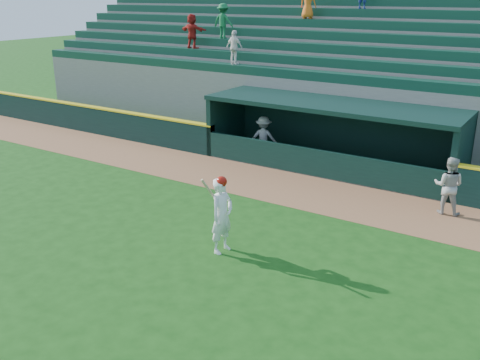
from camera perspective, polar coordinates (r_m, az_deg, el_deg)
The scene contains 9 objects.
ground at distance 14.08m, azimuth -3.57°, elevation -6.82°, with size 120.00×120.00×0.00m, color #174711.
warning_track at distance 17.92m, azimuth 5.76°, elevation -0.96°, with size 40.00×3.00×0.01m, color brown.
field_wall_left at distance 26.51m, azimuth -16.72°, elevation 6.36°, with size 15.50×0.30×1.20m, color black.
wall_stripe_left at distance 26.38m, azimuth -16.85°, elevation 7.69°, with size 15.50×0.32×0.06m, color yellow.
dugout_player_front at distance 16.77m, azimuth 21.36°, elevation -0.57°, with size 0.84×0.66×1.74m, color #A8A8A3.
dugout_player_inside at distance 21.00m, azimuth 2.52°, elevation 4.55°, with size 1.08×0.62×1.67m, color #A8A8A3.
dugout at distance 20.22m, azimuth 9.97°, elevation 5.22°, with size 9.40×2.80×2.46m.
stands at distance 24.21m, azimuth 14.49°, elevation 9.71°, with size 34.50×6.25×7.02m.
batter_at_plate at distance 13.29m, azimuth -1.95°, elevation -3.71°, with size 0.57×0.83×2.02m.
Camera 1 is at (7.60, -10.10, 6.22)m, focal length 40.00 mm.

